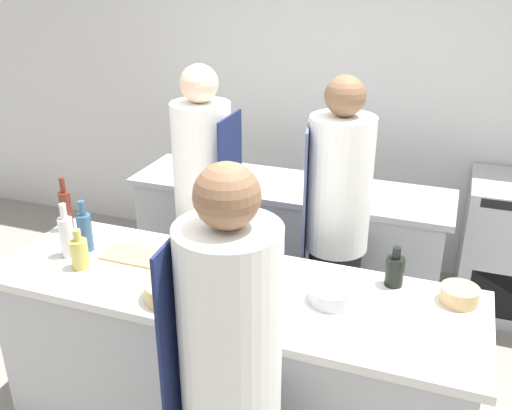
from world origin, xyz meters
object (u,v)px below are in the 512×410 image
at_px(bottle_vinegar, 395,270).
at_px(bowl_prep_small, 332,294).
at_px(bowl_ceramic_blue, 225,268).
at_px(bottle_sauce, 85,231).
at_px(cup, 232,291).
at_px(chef_at_prep_near, 230,396).
at_px(bottle_olive_oil, 67,235).
at_px(chef_at_stove, 205,218).
at_px(bowl_wooden_salad, 173,289).
at_px(bowl_mixing_large, 459,295).
at_px(chef_at_pass_far, 336,234).
at_px(bottle_wine, 79,253).
at_px(bottle_cooking_oil, 66,209).

relative_size(bottle_vinegar, bowl_prep_small, 0.96).
bearing_deg(bowl_ceramic_blue, bottle_sauce, -177.77).
xyz_separation_m(bowl_ceramic_blue, cup, (0.12, -0.21, 0.02)).
xyz_separation_m(chef_at_prep_near, bottle_olive_oil, (-1.11, 0.60, 0.15)).
bearing_deg(bottle_olive_oil, bowl_prep_small, 2.07).
height_order(bowl_prep_small, bowl_ceramic_blue, bowl_prep_small).
height_order(chef_at_stove, bowl_wooden_salad, chef_at_stove).
distance_m(bowl_mixing_large, cup, 0.97).
relative_size(bowl_ceramic_blue, bowl_wooden_salad, 0.89).
distance_m(bottle_olive_oil, bowl_prep_small, 1.32).
xyz_separation_m(chef_at_stove, chef_at_pass_far, (0.74, 0.09, -0.02)).
relative_size(bottle_wine, bowl_wooden_salad, 0.79).
xyz_separation_m(bottle_vinegar, bowl_wooden_salad, (-0.88, -0.44, -0.03)).
xyz_separation_m(bottle_olive_oil, bowl_ceramic_blue, (0.79, 0.11, -0.08)).
bearing_deg(chef_at_prep_near, bottle_olive_oil, 57.76).
distance_m(bowl_ceramic_blue, cup, 0.24).
bearing_deg(chef_at_pass_far, chef_at_prep_near, 164.81).
distance_m(bowl_prep_small, bowl_wooden_salad, 0.69).
distance_m(chef_at_prep_near, bowl_prep_small, 0.68).
xyz_separation_m(chef_at_prep_near, bowl_ceramic_blue, (-0.32, 0.71, 0.07)).
xyz_separation_m(chef_at_pass_far, bowl_prep_small, (0.14, -0.70, 0.07)).
bearing_deg(chef_at_stove, bottle_olive_oil, -33.60).
bearing_deg(chef_at_prep_near, chef_at_stove, 24.34).
bearing_deg(bowl_ceramic_blue, chef_at_stove, 123.13).
bearing_deg(bowl_prep_small, cup, -159.92).
xyz_separation_m(bottle_wine, bowl_mixing_large, (1.70, 0.31, -0.04)).
distance_m(bottle_olive_oil, bottle_vinegar, 1.57).
bearing_deg(bottle_olive_oil, bowl_ceramic_blue, 7.82).
xyz_separation_m(chef_at_pass_far, bowl_wooden_salad, (-0.51, -0.91, 0.07)).
distance_m(chef_at_stove, bowl_prep_small, 1.07).
distance_m(bottle_wine, bowl_prep_small, 1.20).
relative_size(bowl_mixing_large, bowl_wooden_salad, 0.64).
relative_size(chef_at_prep_near, bottle_cooking_oil, 5.76).
height_order(chef_at_stove, bottle_cooking_oil, chef_at_stove).
relative_size(chef_at_pass_far, bottle_olive_oil, 6.27).
relative_size(chef_at_prep_near, bowl_prep_small, 8.74).
bearing_deg(bottle_cooking_oil, chef_at_stove, 33.72).
height_order(chef_at_pass_far, cup, chef_at_pass_far).
bearing_deg(bottle_olive_oil, chef_at_stove, 56.47).
height_order(bottle_wine, cup, bottle_wine).
distance_m(chef_at_prep_near, bottle_cooking_oil, 1.55).
bearing_deg(bottle_wine, bowl_wooden_salad, -8.63).
relative_size(chef_at_stove, bottle_wine, 8.86).
relative_size(chef_at_stove, cup, 17.47).
relative_size(bottle_olive_oil, bottle_cooking_oil, 0.93).
bearing_deg(bowl_prep_small, bottle_olive_oil, -177.93).
bearing_deg(bowl_wooden_salad, bottle_vinegar, 26.33).
bearing_deg(chef_at_prep_near, bowl_prep_small, -21.69).
relative_size(bottle_wine, bowl_ceramic_blue, 0.89).
distance_m(bottle_olive_oil, cup, 0.92).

